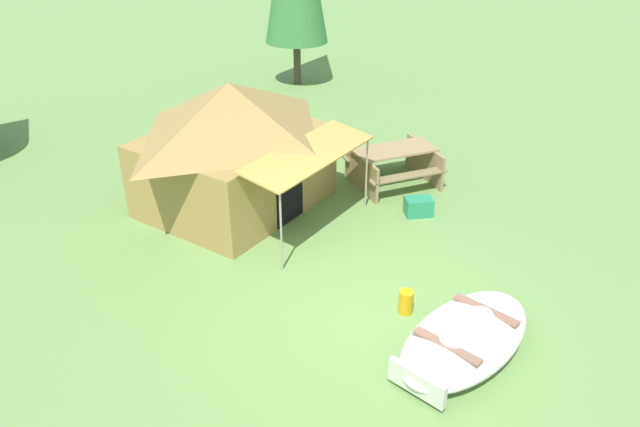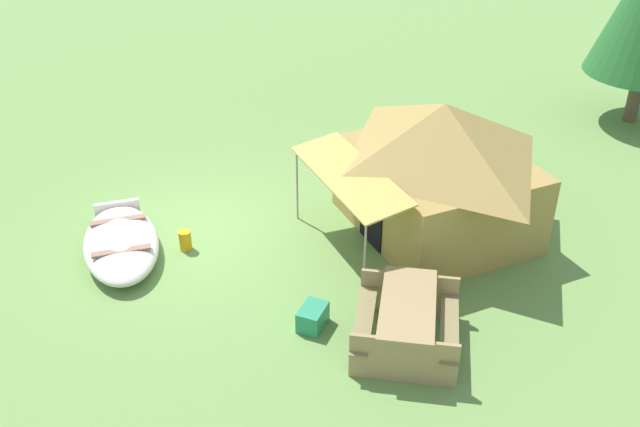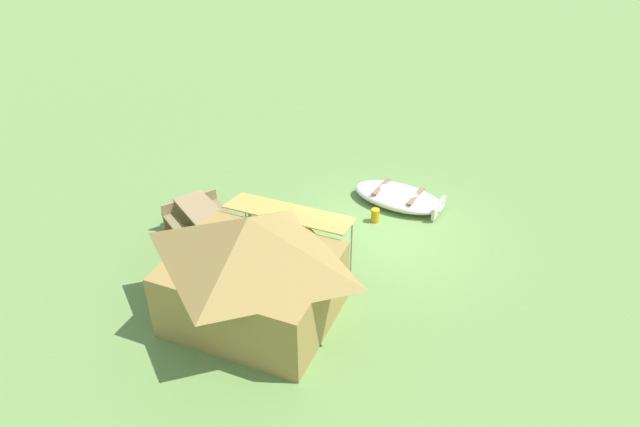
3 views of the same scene
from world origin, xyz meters
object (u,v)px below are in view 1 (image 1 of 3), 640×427
Objects in this scene: fuel_can at (406,302)px; cooler_box at (418,207)px; beached_rowboat at (465,338)px; canvas_cabin_tent at (233,144)px; picnic_table at (394,162)px.

cooler_box is at bearing 33.61° from fuel_can.
fuel_can is at bearing 84.00° from beached_rowboat.
canvas_cabin_tent is at bearing 85.28° from fuel_can.
beached_rowboat is 0.62× the size of canvas_cabin_tent.
canvas_cabin_tent is 4.62m from fuel_can.
picnic_table is at bearing 59.06° from cooler_box.
picnic_table is (3.38, 3.98, 0.25)m from beached_rowboat.
cooler_box is (2.17, -2.79, -1.10)m from canvas_cabin_tent.
picnic_table is at bearing -28.59° from canvas_cabin_tent.
beached_rowboat is 1.09m from fuel_can.
beached_rowboat is at bearing -96.00° from fuel_can.
canvas_cabin_tent is 11.37× the size of fuel_can.
canvas_cabin_tent is 1.96× the size of picnic_table.
canvas_cabin_tent is 3.70m from cooler_box.
cooler_box is 1.38× the size of fuel_can.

